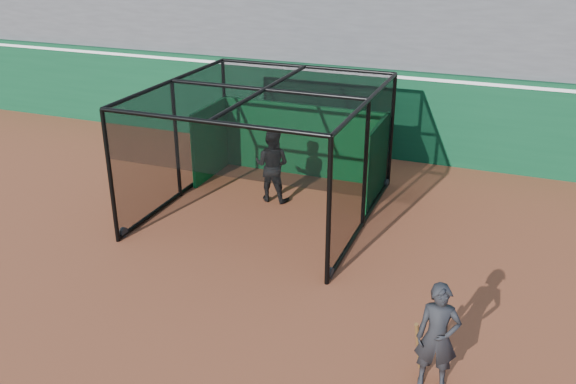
% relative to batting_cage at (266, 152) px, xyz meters
% --- Properties ---
extents(ground, '(120.00, 120.00, 0.00)m').
position_rel_batting_cage_xyz_m(ground, '(0.19, -3.87, -1.42)').
color(ground, brown).
rests_on(ground, ground).
extents(outfield_wall, '(50.00, 0.50, 2.50)m').
position_rel_batting_cage_xyz_m(outfield_wall, '(0.19, 4.63, -0.13)').
color(outfield_wall, '#0A3B20').
rests_on(outfield_wall, ground).
extents(batting_cage, '(4.67, 5.17, 2.84)m').
position_rel_batting_cage_xyz_m(batting_cage, '(0.00, 0.00, 0.00)').
color(batting_cage, black).
rests_on(batting_cage, ground).
extents(batter, '(0.87, 0.68, 1.77)m').
position_rel_batting_cage_xyz_m(batter, '(-0.10, 0.59, -0.53)').
color(batter, black).
rests_on(batter, ground).
extents(on_deck_player, '(0.65, 0.47, 1.64)m').
position_rel_batting_cage_xyz_m(on_deck_player, '(4.52, -4.57, -0.60)').
color(on_deck_player, black).
rests_on(on_deck_player, ground).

